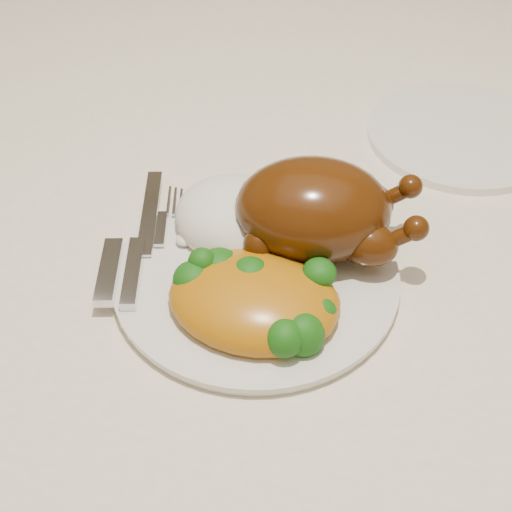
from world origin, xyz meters
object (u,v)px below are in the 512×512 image
(side_plate, at_px, (461,135))
(roast_chicken, at_px, (318,210))
(dining_table, at_px, (256,230))
(dinner_plate, at_px, (256,276))

(side_plate, bearing_deg, roast_chicken, -115.33)
(dining_table, bearing_deg, dinner_plate, -72.26)
(dinner_plate, relative_size, roast_chicken, 1.38)
(dinner_plate, bearing_deg, roast_chicken, 50.91)
(dining_table, xyz_separation_m, roast_chicken, (0.10, -0.12, 0.16))
(side_plate, xyz_separation_m, roast_chicken, (-0.11, -0.23, 0.05))
(dining_table, height_order, side_plate, side_plate)
(dinner_plate, xyz_separation_m, side_plate, (0.15, 0.28, -0.00))
(dining_table, relative_size, side_plate, 7.63)
(dinner_plate, relative_size, side_plate, 1.21)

